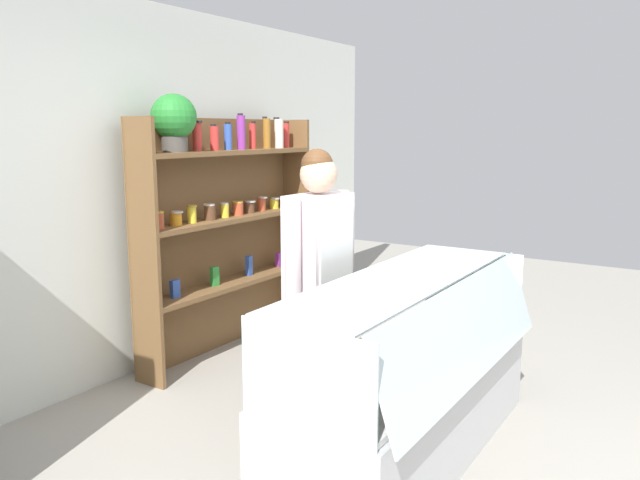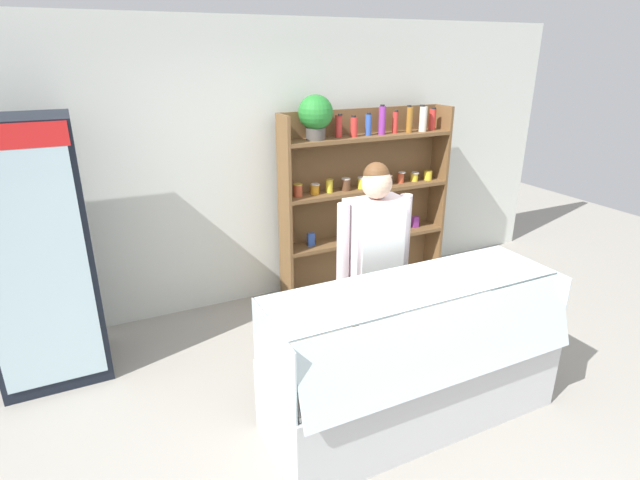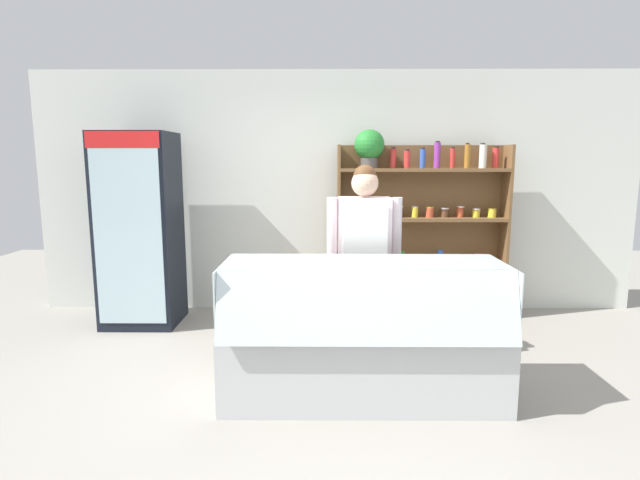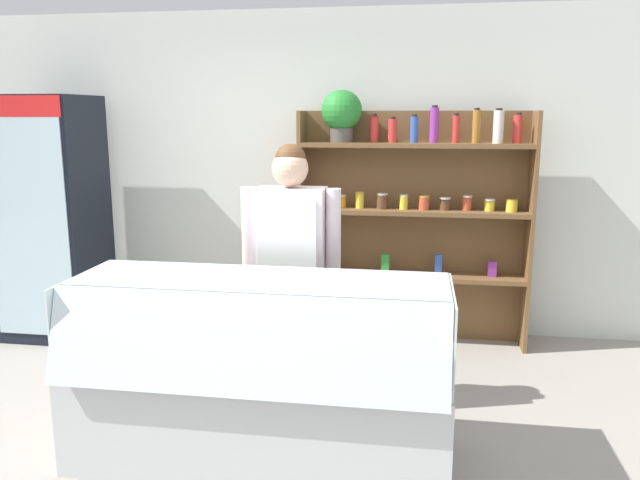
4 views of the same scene
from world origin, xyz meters
name	(u,v)px [view 4 (image 4 of 4)]	position (x,y,z in m)	size (l,w,h in m)	color
ground_plane	(239,454)	(0.00, 0.00, 0.00)	(12.00, 12.00, 0.00)	gray
back_wall	(308,173)	(0.00, 2.26, 1.35)	(6.80, 0.10, 2.70)	silver
drinks_fridge	(52,218)	(-2.06, 1.65, 1.00)	(0.75, 0.66, 2.00)	black
shelving_unit	(402,200)	(0.82, 1.96, 1.18)	(1.83, 0.32, 2.04)	brown
deli_display_case	(259,405)	(0.13, -0.02, 0.31)	(2.01, 0.76, 1.01)	silver
shop_clerk	(291,256)	(0.18, 0.60, 1.00)	(0.61, 0.25, 1.68)	#4C4233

